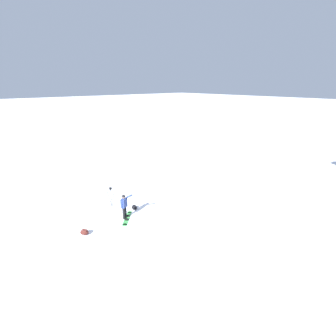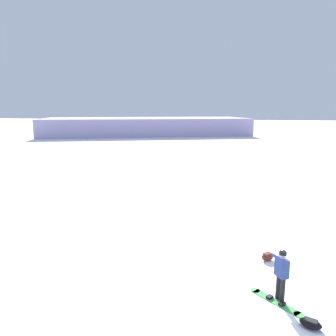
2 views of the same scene
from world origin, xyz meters
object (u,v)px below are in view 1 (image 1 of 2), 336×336
snowboard (127,218)px  gear_bag_small (134,207)px  gear_bag_large (84,232)px  camera_tripod (111,193)px  snowboarder (124,204)px

snowboard → gear_bag_small: bearing=-54.3°
snowboard → gear_bag_small: size_ratio=2.12×
gear_bag_large → gear_bag_small: gear_bag_large is taller
snowboard → gear_bag_large: size_ratio=2.38×
gear_bag_small → camera_tripod: bearing=36.7°
snowboarder → snowboard: snowboarder is taller
gear_bag_large → camera_tripod: bearing=-54.6°
gear_bag_small → snowboard: bearing=125.7°
snowboard → gear_bag_small: 1.29m
snowboard → camera_tripod: 2.34m
gear_bag_large → camera_tripod: camera_tripod is taller
camera_tripod → gear_bag_small: bearing=-143.3°
snowboarder → gear_bag_small: bearing=-61.0°
gear_bag_small → snowboarder: bearing=119.0°
snowboarder → snowboard: (-0.12, -0.09, -1.00)m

